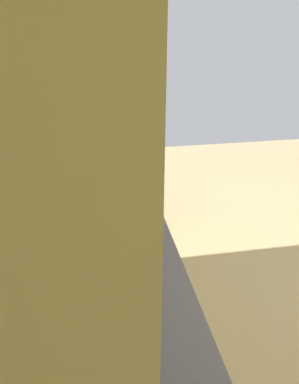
# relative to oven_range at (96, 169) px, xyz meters

# --- Properties ---
(wall_back) EXTENTS (4.39, 0.12, 2.60)m
(wall_back) POSITION_rel_oven_range_xyz_m (-1.60, 0.40, 0.82)
(wall_back) COLOR beige
(wall_back) RESTS_ON ground_plane
(counter_run) EXTENTS (3.40, 0.65, 0.92)m
(counter_run) POSITION_rel_oven_range_xyz_m (-2.03, 0.03, -0.01)
(counter_run) COLOR #E0D377
(counter_run) RESTS_ON ground_plane
(upper_cabinets) EXTENTS (1.96, 0.34, 0.63)m
(upper_cabinets) POSITION_rel_oven_range_xyz_m (-2.03, 0.17, 1.36)
(upper_cabinets) COLOR #DECF72
(oven_range) EXTENTS (0.67, 0.69, 1.10)m
(oven_range) POSITION_rel_oven_range_xyz_m (0.00, 0.00, 0.00)
(oven_range) COLOR black
(oven_range) RESTS_ON ground_plane
(microwave) EXTENTS (0.45, 0.34, 0.33)m
(microwave) POSITION_rel_oven_range_xyz_m (-1.09, 0.05, 0.61)
(microwave) COLOR white
(microwave) RESTS_ON counter_run
(kettle) EXTENTS (0.16, 0.11, 0.15)m
(kettle) POSITION_rel_oven_range_xyz_m (-2.18, -0.08, 0.51)
(kettle) COLOR #B7BABF
(kettle) RESTS_ON counter_run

